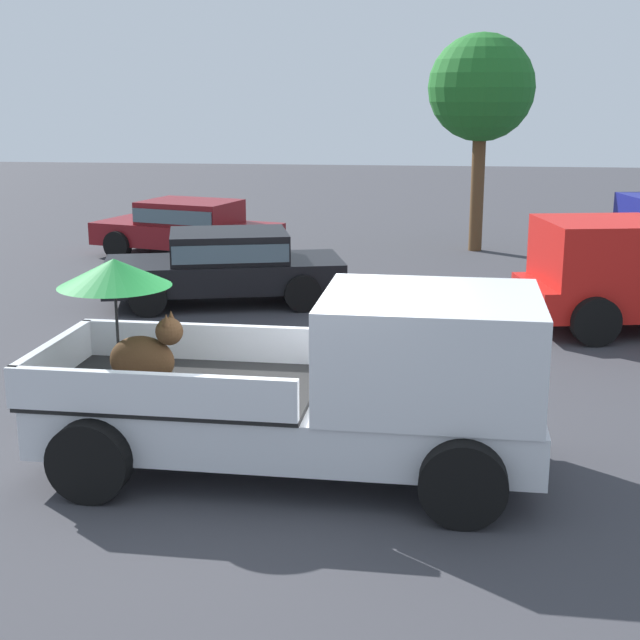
{
  "coord_description": "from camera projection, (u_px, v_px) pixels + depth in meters",
  "views": [
    {
      "loc": [
        1.34,
        -8.66,
        3.8
      ],
      "look_at": [
        0.07,
        2.01,
        1.1
      ],
      "focal_mm": 51.18,
      "sensor_mm": 36.0,
      "label": 1
    }
  ],
  "objects": [
    {
      "name": "pickup_truck_main",
      "position": [
        330.0,
        383.0,
        9.12
      ],
      "size": [
        5.1,
        2.37,
        2.19
      ],
      "rotation": [
        0.0,
        0.0,
        -0.03
      ],
      "color": "black",
      "rests_on": "ground"
    },
    {
      "name": "parked_sedan_far",
      "position": [
        188.0,
        226.0,
        21.32
      ],
      "size": [
        4.62,
        2.85,
        1.33
      ],
      "rotation": [
        0.0,
        0.0,
        2.87
      ],
      "color": "black",
      "rests_on": "ground"
    },
    {
      "name": "tree_by_lot",
      "position": [
        481.0,
        89.0,
        21.48
      ],
      "size": [
        2.52,
        2.52,
        5.15
      ],
      "color": "brown",
      "rests_on": "ground"
    },
    {
      "name": "parked_sedan_near",
      "position": [
        226.0,
        263.0,
        16.68
      ],
      "size": [
        4.61,
        2.8,
        1.33
      ],
      "rotation": [
        0.0,
        0.0,
        3.4
      ],
      "color": "black",
      "rests_on": "ground"
    },
    {
      "name": "ground_plane",
      "position": [
        290.0,
        470.0,
        9.42
      ],
      "size": [
        80.0,
        80.0,
        0.0
      ],
      "primitive_type": "plane",
      "color": "#38383D"
    }
  ]
}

